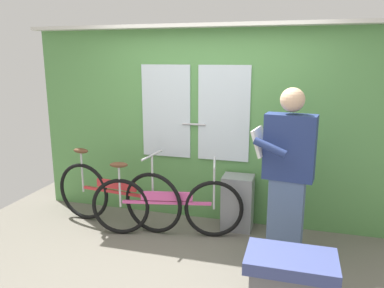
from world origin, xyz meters
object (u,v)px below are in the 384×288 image
object	(u,v)px
bicycle_leaning_behind	(116,195)
trash_bin_by_wall	(238,202)
bench_seat_corner	(290,280)
bicycle_near_door	(166,206)
passenger_reading_newspaper	(287,172)

from	to	relation	value
bicycle_leaning_behind	trash_bin_by_wall	size ratio (longest dim) A/B	2.61
trash_bin_by_wall	bench_seat_corner	xyz separation A→B (m)	(0.62, -1.30, -0.08)
bicycle_near_door	bicycle_leaning_behind	distance (m)	0.65
bicycle_near_door	bench_seat_corner	world-z (taller)	bicycle_near_door
passenger_reading_newspaper	trash_bin_by_wall	size ratio (longest dim) A/B	2.66
bicycle_near_door	trash_bin_by_wall	world-z (taller)	bicycle_near_door
bicycle_near_door	trash_bin_by_wall	distance (m)	0.83
passenger_reading_newspaper	trash_bin_by_wall	xyz separation A→B (m)	(-0.54, 0.54, -0.57)
bicycle_near_door	bicycle_leaning_behind	world-z (taller)	bicycle_leaning_behind
passenger_reading_newspaper	trash_bin_by_wall	bearing A→B (deg)	-37.07
bicycle_leaning_behind	bicycle_near_door	bearing A→B (deg)	-0.79
passenger_reading_newspaper	bicycle_leaning_behind	bearing A→B (deg)	0.85
bicycle_near_door	bench_seat_corner	bearing A→B (deg)	-45.88
bicycle_near_door	bicycle_leaning_behind	bearing A→B (deg)	160.44
bicycle_leaning_behind	passenger_reading_newspaper	world-z (taller)	passenger_reading_newspaper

